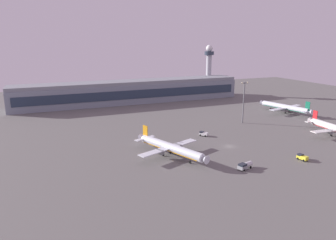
% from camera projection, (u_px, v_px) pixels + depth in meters
% --- Properties ---
extents(ground_plane, '(416.00, 416.00, 0.00)m').
position_uv_depth(ground_plane, '(229.00, 146.00, 139.94)').
color(ground_plane, '#605E5B').
extents(terminal_building, '(169.67, 22.40, 16.40)m').
position_uv_depth(terminal_building, '(131.00, 92.00, 237.74)').
color(terminal_building, gray).
rests_on(terminal_building, ground).
extents(control_tower, '(8.00, 8.00, 41.89)m').
position_uv_depth(control_tower, '(209.00, 66.00, 269.05)').
color(control_tower, '#A8A8B2').
rests_on(control_tower, ground).
extents(airplane_near_gate, '(28.90, 36.67, 9.78)m').
position_uv_depth(airplane_near_gate, '(170.00, 147.00, 127.35)').
color(airplane_near_gate, silver).
rests_on(airplane_near_gate, ground).
extents(airplane_far_stand, '(29.31, 37.40, 9.68)m').
position_uv_depth(airplane_far_stand, '(285.00, 107.00, 203.84)').
color(airplane_far_stand, silver).
rests_on(airplane_far_stand, ground).
extents(baggage_tractor, '(4.06, 4.48, 2.25)m').
position_uv_depth(baggage_tractor, '(203.00, 134.00, 154.80)').
color(baggage_tractor, white).
rests_on(baggage_tractor, ground).
extents(cargo_loader, '(2.50, 4.36, 2.25)m').
position_uv_depth(cargo_loader, '(302.00, 157.00, 123.71)').
color(cargo_loader, yellow).
rests_on(cargo_loader, ground).
extents(fuel_truck, '(6.63, 3.77, 2.35)m').
position_uv_depth(fuel_truck, '(245.00, 165.00, 115.04)').
color(fuel_truck, gray).
rests_on(fuel_truck, ground).
extents(apron_light_east, '(4.80, 0.90, 23.40)m').
position_uv_depth(apron_light_east, '(244.00, 100.00, 176.34)').
color(apron_light_east, slate).
rests_on(apron_light_east, ground).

